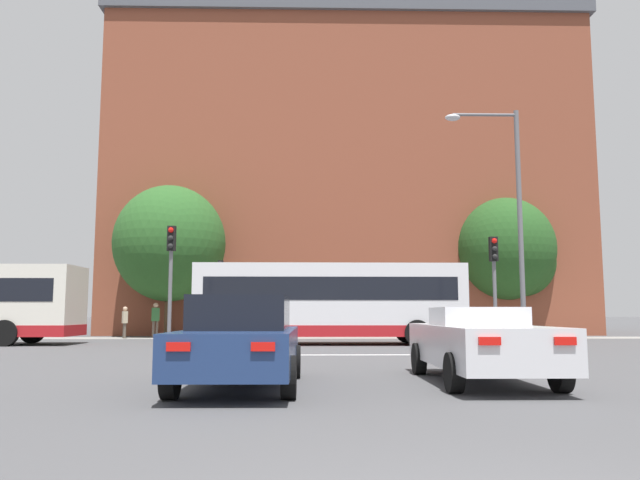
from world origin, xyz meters
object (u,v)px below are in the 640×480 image
street_lamp_junction (507,203)px  traffic_light_near_right (494,274)px  car_roadster_right (480,343)px  car_saloon_left (242,341)px  traffic_light_far_right (431,288)px  traffic_light_near_left (171,267)px  traffic_light_far_left (220,285)px  pedestrian_walking_east (125,320)px  pedestrian_waiting (155,317)px  bus_crossing_lead (330,301)px

street_lamp_junction → traffic_light_near_right: bearing=168.9°
car_roadster_right → traffic_light_near_right: size_ratio=1.33×
car_saloon_left → traffic_light_far_right: 22.09m
traffic_light_near_left → traffic_light_far_right: bearing=47.6°
traffic_light_far_left → street_lamp_junction: bearing=-45.8°
traffic_light_near_left → pedestrian_walking_east: size_ratio=2.56×
traffic_light_far_right → traffic_light_far_left: (-10.59, -0.53, 0.11)m
traffic_light_far_right → traffic_light_far_left: 10.61m
car_saloon_left → car_roadster_right: size_ratio=1.00×
traffic_light_far_right → pedestrian_waiting: traffic_light_far_right is taller
car_roadster_right → bus_crossing_lead: (-2.23, 13.83, 1.01)m
traffic_light_near_left → street_lamp_junction: (10.89, 0.01, 2.11)m
traffic_light_far_right → traffic_light_near_left: size_ratio=0.91×
car_roadster_right → traffic_light_far_left: 20.97m
traffic_light_far_left → pedestrian_walking_east: (-4.76, 0.44, -1.70)m
traffic_light_near_right → pedestrian_waiting: bearing=138.6°
car_saloon_left → traffic_light_far_right: traffic_light_far_right is taller
pedestrian_waiting → pedestrian_walking_east: (-1.36, -0.65, -0.14)m
traffic_light_near_left → street_lamp_junction: street_lamp_junction is taller
car_saloon_left → traffic_light_near_left: traffic_light_near_left is taller
car_saloon_left → traffic_light_far_left: 20.53m
traffic_light_near_right → car_roadster_right: bearing=-108.9°
traffic_light_far_right → traffic_light_near_left: 15.79m
traffic_light_far_right → street_lamp_junction: (0.23, -11.64, 2.33)m
traffic_light_near_right → traffic_light_near_left: size_ratio=0.92×
bus_crossing_lead → traffic_light_near_left: 7.65m
car_saloon_left → pedestrian_waiting: size_ratio=2.76×
traffic_light_far_right → traffic_light_near_right: (-0.24, -11.55, 0.02)m
traffic_light_near_left → traffic_light_near_right: bearing=0.6°
car_saloon_left → traffic_light_near_left: 9.83m
car_roadster_right → traffic_light_near_right: (2.90, 8.49, 1.82)m
traffic_light_far_left → street_lamp_junction: 15.67m
traffic_light_far_right → traffic_light_near_right: traffic_light_near_right is taller
car_roadster_right → street_lamp_junction: street_lamp_junction is taller
car_roadster_right → traffic_light_near_right: traffic_light_near_right is taller
car_saloon_left → pedestrian_walking_east: pedestrian_walking_east is taller
bus_crossing_lead → pedestrian_waiting: (-8.63, 6.77, -0.67)m
car_roadster_right → pedestrian_waiting: (-10.85, 20.60, 0.34)m
traffic_light_far_right → street_lamp_junction: bearing=-88.8°
car_roadster_right → car_saloon_left: bearing=-171.0°
car_roadster_right → bus_crossing_lead: bus_crossing_lead is taller
street_lamp_junction → car_roadster_right: bearing=-111.9°
pedestrian_waiting → traffic_light_far_left: bearing=-31.8°
car_saloon_left → pedestrian_waiting: pedestrian_waiting is taller
traffic_light_near_left → pedestrian_walking_east: 12.62m
traffic_light_near_left → street_lamp_junction: bearing=0.0°
traffic_light_near_right → pedestrian_walking_east: traffic_light_near_right is taller
pedestrian_walking_east → car_saloon_left: bearing=174.1°
traffic_light_near_left → pedestrian_walking_east: traffic_light_near_left is taller
traffic_light_near_left → car_saloon_left: bearing=-70.5°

